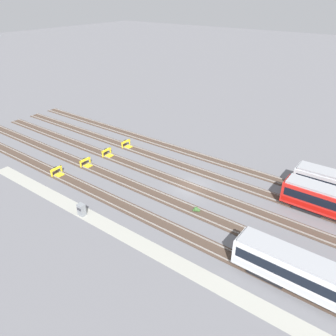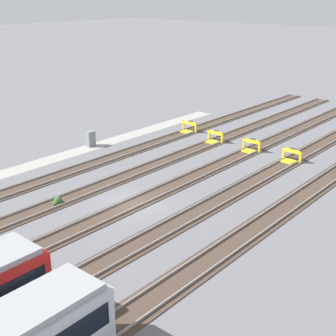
% 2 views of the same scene
% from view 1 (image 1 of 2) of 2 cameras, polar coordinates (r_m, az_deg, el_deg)
% --- Properties ---
extents(ground_plane, '(400.00, 400.00, 0.00)m').
position_cam_1_polar(ground_plane, '(46.84, 4.09, -3.39)').
color(ground_plane, slate).
extents(service_walkway, '(54.00, 2.00, 0.01)m').
position_cam_1_polar(service_walkway, '(38.43, -6.94, -11.81)').
color(service_walkway, '#9E9E93').
rests_on(service_walkway, ground).
extents(rail_track_nearest, '(90.00, 2.23, 0.21)m').
position_cam_1_polar(rail_track_nearest, '(40.74, -2.99, -8.82)').
color(rail_track_nearest, '#47382D').
rests_on(rail_track_nearest, ground).
extents(rail_track_near_inner, '(90.00, 2.24, 0.21)m').
position_cam_1_polar(rail_track_near_inner, '(43.65, 0.82, -5.91)').
color(rail_track_near_inner, '#47382D').
rests_on(rail_track_near_inner, ground).
extents(rail_track_middle, '(90.00, 2.24, 0.21)m').
position_cam_1_polar(rail_track_middle, '(46.81, 4.10, -3.35)').
color(rail_track_middle, '#47382D').
rests_on(rail_track_middle, ground).
extents(rail_track_far_inner, '(90.00, 2.23, 0.21)m').
position_cam_1_polar(rail_track_far_inner, '(50.20, 6.93, -1.11)').
color(rail_track_far_inner, '#47382D').
rests_on(rail_track_far_inner, ground).
extents(rail_track_farthest, '(90.00, 2.23, 0.21)m').
position_cam_1_polar(rail_track_farthest, '(53.75, 9.40, 0.83)').
color(rail_track_farthest, '#47382D').
rests_on(rail_track_farthest, ground).
extents(subway_car_front_row_leftmost, '(18.02, 2.94, 3.70)m').
position_cam_1_polar(subway_car_front_row_leftmost, '(33.61, 26.70, -17.96)').
color(subway_car_front_row_leftmost, silver).
rests_on(subway_car_front_row_leftmost, ground).
extents(bumper_stop_nearest_track, '(1.37, 2.01, 1.22)m').
position_cam_1_polar(bumper_stop_nearest_track, '(52.30, -18.68, -0.65)').
color(bumper_stop_nearest_track, yellow).
rests_on(bumper_stop_nearest_track, ground).
extents(bumper_stop_near_inner_track, '(1.37, 2.01, 1.22)m').
position_cam_1_polar(bumper_stop_near_inner_track, '(53.69, -14.05, 0.85)').
color(bumper_stop_near_inner_track, yellow).
rests_on(bumper_stop_near_inner_track, ground).
extents(bumper_stop_middle_track, '(1.36, 2.01, 1.22)m').
position_cam_1_polar(bumper_stop_middle_track, '(56.22, -10.48, 2.58)').
color(bumper_stop_middle_track, yellow).
rests_on(bumper_stop_middle_track, ground).
extents(bumper_stop_far_inner_track, '(1.37, 2.01, 1.22)m').
position_cam_1_polar(bumper_stop_far_inner_track, '(58.93, -7.18, 4.11)').
color(bumper_stop_far_inner_track, yellow).
rests_on(bumper_stop_far_inner_track, ground).
extents(electrical_cabinet, '(0.90, 0.73, 1.60)m').
position_cam_1_polar(electrical_cabinet, '(42.31, -14.84, -7.03)').
color(electrical_cabinet, gray).
rests_on(electrical_cabinet, ground).
extents(weed_clump, '(0.92, 0.70, 0.64)m').
position_cam_1_polar(weed_clump, '(42.04, 4.96, -7.22)').
color(weed_clump, '#38602D').
rests_on(weed_clump, ground).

